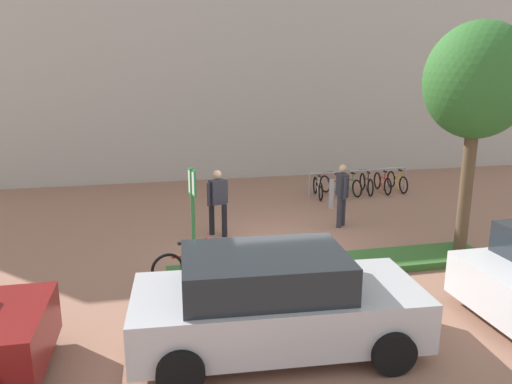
{
  "coord_description": "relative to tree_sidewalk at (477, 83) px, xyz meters",
  "views": [
    {
      "loc": [
        -2.98,
        -10.79,
        4.12
      ],
      "look_at": [
        -0.22,
        1.41,
        1.02
      ],
      "focal_mm": 34.18,
      "sensor_mm": 36.0,
      "label": 1
    }
  ],
  "objects": [
    {
      "name": "person_suited_navy",
      "position": [
        -5.18,
        2.65,
        -2.91
      ],
      "size": [
        0.57,
        0.38,
        1.72
      ],
      "color": "black",
      "rests_on": "ground"
    },
    {
      "name": "parking_sign_post",
      "position": [
        -6.06,
        -0.06,
        -2.36
      ],
      "size": [
        0.12,
        0.36,
        2.33
      ],
      "color": "#2D7238",
      "rests_on": "ground"
    },
    {
      "name": "planter_strip",
      "position": [
        -3.11,
        -0.06,
        -3.81
      ],
      "size": [
        7.0,
        1.1,
        0.16
      ],
      "primitive_type": "cube",
      "color": "#336028",
      "rests_on": "ground"
    },
    {
      "name": "bike_rack_cluster",
      "position": [
        0.2,
        5.98,
        -3.55
      ],
      "size": [
        3.75,
        1.82,
        0.83
      ],
      "color": "#99999E",
      "rests_on": "ground"
    },
    {
      "name": "bollard_steel",
      "position": [
        -1.39,
        4.45,
        -3.44
      ],
      "size": [
        0.16,
        0.16,
        0.9
      ],
      "primitive_type": "cylinder",
      "color": "#ADADB2",
      "rests_on": "ground"
    },
    {
      "name": "ground_plane",
      "position": [
        -3.89,
        1.57,
        -3.89
      ],
      "size": [
        60.0,
        60.0,
        0.0
      ],
      "primitive_type": "plane",
      "color": "#936651"
    },
    {
      "name": "car_silver_sedan",
      "position": [
        -5.13,
        -2.74,
        -3.13
      ],
      "size": [
        4.42,
        2.27,
        1.54
      ],
      "color": "#B7B7BC",
      "rests_on": "ground"
    },
    {
      "name": "person_suited_dark",
      "position": [
        -1.81,
        2.66,
        -2.91
      ],
      "size": [
        0.31,
        0.61,
        1.72
      ],
      "color": "#2D2D38",
      "rests_on": "ground"
    },
    {
      "name": "bike_at_sign",
      "position": [
        -6.1,
        -0.0,
        -3.54
      ],
      "size": [
        1.66,
        0.47,
        0.86
      ],
      "color": "black",
      "rests_on": "ground"
    },
    {
      "name": "building_facade",
      "position": [
        -3.89,
        9.96,
        1.11
      ],
      "size": [
        28.0,
        1.2,
        10.0
      ],
      "primitive_type": "cube",
      "color": "#B2ADA3",
      "rests_on": "ground"
    },
    {
      "name": "tree_sidewalk",
      "position": [
        0.0,
        0.0,
        0.0
      ],
      "size": [
        2.23,
        2.23,
        5.16
      ],
      "color": "brown",
      "rests_on": "ground"
    }
  ]
}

